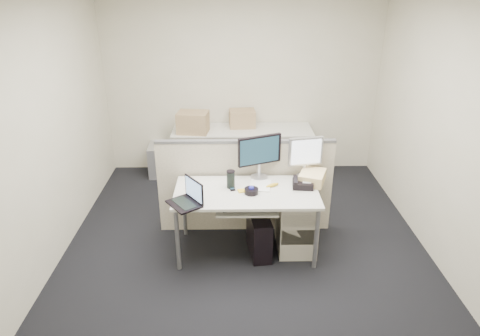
{
  "coord_description": "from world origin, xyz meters",
  "views": [
    {
      "loc": [
        -0.13,
        -3.95,
        2.79
      ],
      "look_at": [
        -0.06,
        0.15,
        0.93
      ],
      "focal_mm": 32.0,
      "sensor_mm": 36.0,
      "label": 1
    }
  ],
  "objects_px": {
    "laptop": "(183,194)",
    "desk_phone": "(303,184)",
    "desk": "(246,197)",
    "monitor_main": "(259,157)"
  },
  "relations": [
    {
      "from": "monitor_main",
      "to": "laptop",
      "type": "bearing_deg",
      "value": -164.17
    },
    {
      "from": "monitor_main",
      "to": "laptop",
      "type": "distance_m",
      "value": 0.98
    },
    {
      "from": "desk",
      "to": "desk_phone",
      "type": "height_order",
      "value": "desk_phone"
    },
    {
      "from": "desk",
      "to": "monitor_main",
      "type": "height_order",
      "value": "monitor_main"
    },
    {
      "from": "laptop",
      "to": "desk_phone",
      "type": "bearing_deg",
      "value": 70.52
    },
    {
      "from": "desk",
      "to": "laptop",
      "type": "relative_size",
      "value": 4.59
    },
    {
      "from": "monitor_main",
      "to": "desk_phone",
      "type": "xyz_separation_m",
      "value": [
        0.45,
        -0.24,
        -0.21
      ]
    },
    {
      "from": "monitor_main",
      "to": "laptop",
      "type": "xyz_separation_m",
      "value": [
        -0.77,
        -0.6,
        -0.12
      ]
    },
    {
      "from": "monitor_main",
      "to": "desk",
      "type": "bearing_deg",
      "value": -137.22
    },
    {
      "from": "laptop",
      "to": "desk_phone",
      "type": "xyz_separation_m",
      "value": [
        1.22,
        0.36,
        -0.09
      ]
    }
  ]
}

